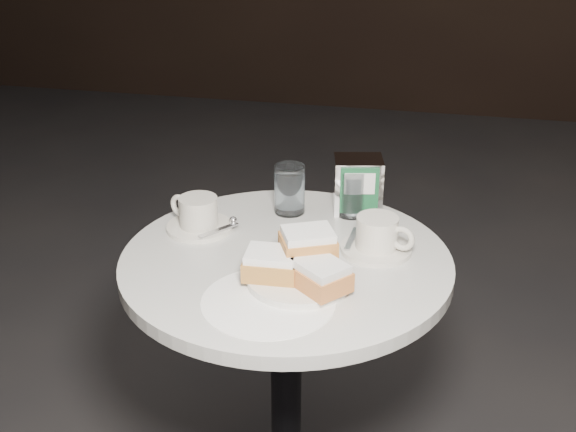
# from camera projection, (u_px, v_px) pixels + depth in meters

# --- Properties ---
(cafe_table) EXTENTS (0.70, 0.70, 0.74)m
(cafe_table) POSITION_uv_depth(u_px,v_px,m) (286.00, 334.00, 1.61)
(cafe_table) COLOR black
(cafe_table) RESTS_ON ground
(sugar_spill) EXTENTS (0.33, 0.33, 0.00)m
(sugar_spill) POSITION_uv_depth(u_px,v_px,m) (268.00, 301.00, 1.36)
(sugar_spill) COLOR white
(sugar_spill) RESTS_ON cafe_table
(beignet_plate) EXTENTS (0.26, 0.26, 0.10)m
(beignet_plate) POSITION_uv_depth(u_px,v_px,m) (300.00, 267.00, 1.40)
(beignet_plate) COLOR silver
(beignet_plate) RESTS_ON cafe_table
(coffee_cup_left) EXTENTS (0.19, 0.19, 0.08)m
(coffee_cup_left) POSITION_uv_depth(u_px,v_px,m) (198.00, 215.00, 1.62)
(coffee_cup_left) COLOR silver
(coffee_cup_left) RESTS_ON cafe_table
(coffee_cup_right) EXTENTS (0.19, 0.19, 0.08)m
(coffee_cup_right) POSITION_uv_depth(u_px,v_px,m) (377.00, 237.00, 1.53)
(coffee_cup_right) COLOR silver
(coffee_cup_right) RESTS_ON cafe_table
(water_glass_left) EXTENTS (0.09, 0.09, 0.12)m
(water_glass_left) POSITION_uv_depth(u_px,v_px,m) (290.00, 190.00, 1.69)
(water_glass_left) COLOR white
(water_glass_left) RESTS_ON cafe_table
(water_glass_right) EXTENTS (0.08, 0.08, 0.11)m
(water_glass_right) POSITION_uv_depth(u_px,v_px,m) (352.00, 193.00, 1.68)
(water_glass_right) COLOR white
(water_glass_right) RESTS_ON cafe_table
(napkin_dispenser) EXTENTS (0.13, 0.11, 0.13)m
(napkin_dispenser) POSITION_uv_depth(u_px,v_px,m) (358.00, 185.00, 1.70)
(napkin_dispenser) COLOR white
(napkin_dispenser) RESTS_ON cafe_table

